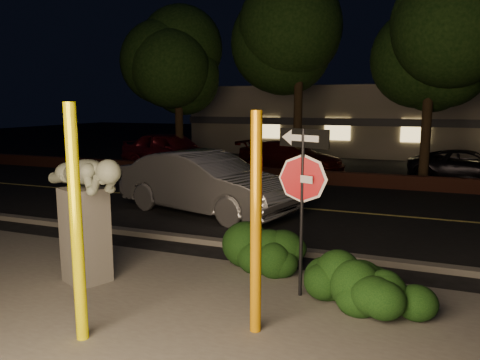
% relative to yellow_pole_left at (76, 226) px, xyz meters
% --- Properties ---
extents(ground, '(90.00, 90.00, 0.00)m').
position_rel_yellow_pole_left_xyz_m(ground, '(1.52, 11.46, -1.52)').
color(ground, black).
rests_on(ground, ground).
extents(patio, '(14.00, 6.00, 0.02)m').
position_rel_yellow_pole_left_xyz_m(patio, '(1.52, 0.46, -1.51)').
color(patio, '#4C4944').
rests_on(patio, ground).
extents(road, '(80.00, 8.00, 0.01)m').
position_rel_yellow_pole_left_xyz_m(road, '(1.52, 8.46, -1.51)').
color(road, black).
rests_on(road, ground).
extents(lane_marking, '(80.00, 0.12, 0.00)m').
position_rel_yellow_pole_left_xyz_m(lane_marking, '(1.52, 8.46, -1.50)').
color(lane_marking, '#CBBA51').
rests_on(lane_marking, road).
extents(curb, '(80.00, 0.25, 0.12)m').
position_rel_yellow_pole_left_xyz_m(curb, '(1.52, 4.36, -1.46)').
color(curb, '#4C4944').
rests_on(curb, ground).
extents(brick_wall, '(40.00, 0.35, 0.50)m').
position_rel_yellow_pole_left_xyz_m(brick_wall, '(1.52, 12.76, -1.27)').
color(brick_wall, '#4F2419').
rests_on(brick_wall, ground).
extents(parking_lot, '(40.00, 12.00, 0.01)m').
position_rel_yellow_pole_left_xyz_m(parking_lot, '(1.52, 18.46, -1.51)').
color(parking_lot, black).
rests_on(parking_lot, ground).
extents(building, '(22.00, 10.20, 4.00)m').
position_rel_yellow_pole_left_xyz_m(building, '(1.52, 26.45, 0.48)').
color(building, gray).
rests_on(building, ground).
extents(tree_far_a, '(4.60, 4.60, 7.43)m').
position_rel_yellow_pole_left_xyz_m(tree_far_a, '(-6.48, 14.46, 3.82)').
color(tree_far_a, black).
rests_on(tree_far_a, ground).
extents(tree_far_b, '(5.20, 5.20, 8.41)m').
position_rel_yellow_pole_left_xyz_m(tree_far_b, '(-0.98, 14.66, 4.54)').
color(tree_far_b, black).
rests_on(tree_far_b, ground).
extents(tree_far_c, '(4.80, 4.80, 7.84)m').
position_rel_yellow_pole_left_xyz_m(tree_far_c, '(4.02, 14.26, 4.14)').
color(tree_far_c, black).
rests_on(tree_far_c, ground).
extents(yellow_pole_left, '(0.15, 0.15, 3.03)m').
position_rel_yellow_pole_left_xyz_m(yellow_pole_left, '(0.00, 0.00, 0.00)').
color(yellow_pole_left, '#FFF800').
rests_on(yellow_pole_left, ground).
extents(yellow_pole_right, '(0.15, 0.15, 2.93)m').
position_rel_yellow_pole_left_xyz_m(yellow_pole_right, '(2.01, 1.01, -0.05)').
color(yellow_pole_right, orange).
rests_on(yellow_pole_right, ground).
extents(signpost, '(0.84, 0.36, 2.64)m').
position_rel_yellow_pole_left_xyz_m(signpost, '(2.27, 2.36, 0.36)').
color(signpost, black).
rests_on(signpost, ground).
extents(sculpture, '(1.98, 1.28, 2.18)m').
position_rel_yellow_pole_left_xyz_m(sculpture, '(-1.22, 1.61, -0.17)').
color(sculpture, '#4C4944').
rests_on(sculpture, ground).
extents(hedge_center, '(2.13, 1.06, 1.09)m').
position_rel_yellow_pole_left_xyz_m(hedge_center, '(1.65, 3.14, -0.97)').
color(hedge_center, black).
rests_on(hedge_center, ground).
extents(hedge_right, '(1.52, 0.89, 0.96)m').
position_rel_yellow_pole_left_xyz_m(hedge_right, '(2.94, 2.38, -1.04)').
color(hedge_right, black).
rests_on(hedge_right, ground).
extents(hedge_far_right, '(1.47, 1.20, 0.88)m').
position_rel_yellow_pole_left_xyz_m(hedge_far_right, '(3.62, 1.92, -1.08)').
color(hedge_far_right, black).
rests_on(hedge_far_right, ground).
extents(silver_sedan, '(5.45, 3.11, 1.70)m').
position_rel_yellow_pole_left_xyz_m(silver_sedan, '(-1.60, 6.96, -0.67)').
color(silver_sedan, '#AFAFB4').
rests_on(silver_sedan, ground).
extents(parked_car_red, '(5.36, 3.09, 1.72)m').
position_rel_yellow_pole_left_xyz_m(parked_car_red, '(-6.90, 14.38, -0.66)').
color(parked_car_red, maroon).
rests_on(parked_car_red, ground).
extents(parked_car_darkred, '(5.00, 2.69, 1.38)m').
position_rel_yellow_pole_left_xyz_m(parked_car_darkred, '(-1.39, 15.14, -0.83)').
color(parked_car_darkred, '#430C09').
rests_on(parked_car_darkred, ground).
extents(parked_car_dark, '(4.65, 2.53, 1.24)m').
position_rel_yellow_pole_left_xyz_m(parked_car_dark, '(5.65, 15.19, -0.90)').
color(parked_car_dark, black).
rests_on(parked_car_dark, ground).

